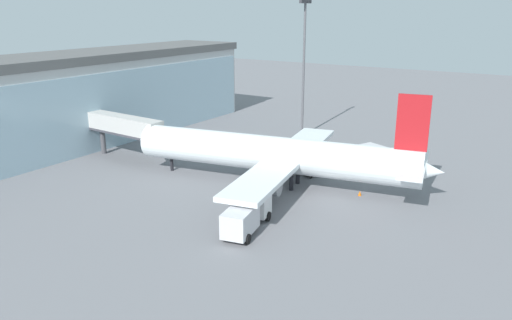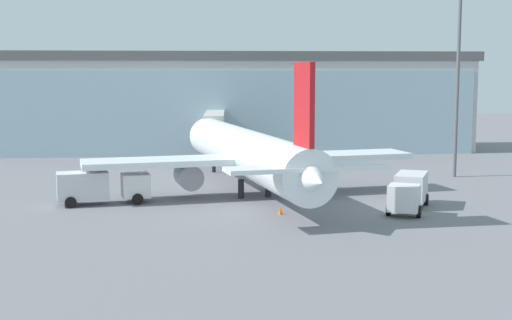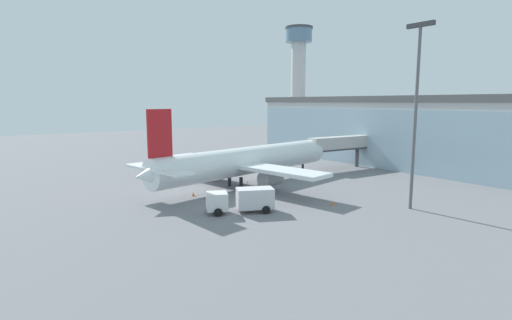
% 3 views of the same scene
% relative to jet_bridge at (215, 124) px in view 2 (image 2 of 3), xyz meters
% --- Properties ---
extents(ground, '(240.00, 240.00, 0.00)m').
position_rel_jet_bridge_xyz_m(ground, '(2.12, -28.77, -4.46)').
color(ground, slate).
extents(terminal_building, '(65.52, 12.89, 13.14)m').
position_rel_jet_bridge_xyz_m(terminal_building, '(2.12, 12.15, 2.11)').
color(terminal_building, '#B2B2B2').
rests_on(terminal_building, ground).
extents(jet_bridge, '(2.93, 12.71, 5.84)m').
position_rel_jet_bridge_xyz_m(jet_bridge, '(0.00, 0.00, 0.00)').
color(jet_bridge, beige).
rests_on(jet_bridge, ground).
extents(apron_light_mast, '(3.20, 0.40, 20.48)m').
position_rel_jet_bridge_xyz_m(apron_light_mast, '(23.77, -13.99, 7.56)').
color(apron_light_mast, '#59595E').
rests_on(apron_light_mast, ground).
extents(airplane, '(28.67, 36.10, 11.23)m').
position_rel_jet_bridge_xyz_m(airplane, '(2.16, -22.03, -0.93)').
color(airplane, white).
rests_on(airplane, ground).
extents(catering_truck, '(7.59, 3.67, 2.65)m').
position_rel_jet_bridge_xyz_m(catering_truck, '(-10.09, -25.89, -2.99)').
color(catering_truck, silver).
rests_on(catering_truck, ground).
extents(fuel_truck, '(5.02, 7.56, 2.65)m').
position_rel_jet_bridge_xyz_m(fuel_truck, '(13.94, -30.38, -2.99)').
color(fuel_truck, silver).
rests_on(fuel_truck, ground).
extents(baggage_cart, '(3.22, 2.70, 1.50)m').
position_rel_jet_bridge_xyz_m(baggage_cart, '(7.35, -24.20, -3.96)').
color(baggage_cart, '#9E998C').
rests_on(baggage_cart, ground).
extents(safety_cone_nose, '(0.36, 0.36, 0.55)m').
position_rel_jet_bridge_xyz_m(safety_cone_nose, '(3.83, -31.32, -4.18)').
color(safety_cone_nose, orange).
rests_on(safety_cone_nose, ground).
extents(safety_cone_wingtip, '(0.36, 0.36, 0.55)m').
position_rel_jet_bridge_xyz_m(safety_cone_wingtip, '(17.64, -20.26, -4.18)').
color(safety_cone_wingtip, orange).
rests_on(safety_cone_wingtip, ground).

